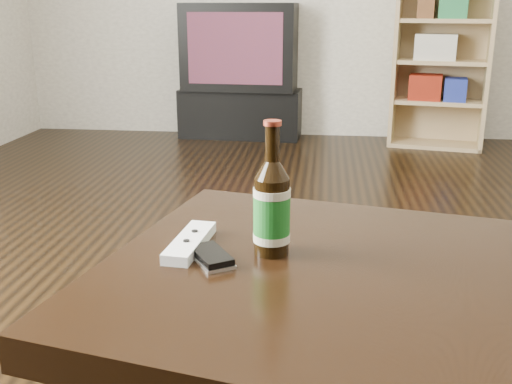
# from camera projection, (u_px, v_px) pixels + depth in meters

# --- Properties ---
(floor) EXTENTS (5.00, 6.00, 0.01)m
(floor) POSITION_uv_depth(u_px,v_px,m) (402.00, 357.00, 1.69)
(floor) COLOR black
(floor) RESTS_ON ground
(tv_stand) EXTENTS (0.91, 0.49, 0.35)m
(tv_stand) POSITION_uv_depth(u_px,v_px,m) (242.00, 112.00, 4.51)
(tv_stand) COLOR black
(tv_stand) RESTS_ON floor
(tv) EXTENTS (0.83, 0.55, 0.61)m
(tv) POSITION_uv_depth(u_px,v_px,m) (242.00, 46.00, 4.36)
(tv) COLOR black
(tv) RESTS_ON tv_stand
(bookshelf) EXTENTS (0.67, 0.40, 1.16)m
(bookshelf) POSITION_uv_depth(u_px,v_px,m) (440.00, 58.00, 4.04)
(bookshelf) COLOR tan
(bookshelf) RESTS_ON floor
(coffee_table) EXTENTS (1.43, 1.01, 0.49)m
(coffee_table) POSITION_uv_depth(u_px,v_px,m) (466.00, 322.00, 1.03)
(coffee_table) COLOR black
(coffee_table) RESTS_ON floor
(beer_bottle) EXTENTS (0.09, 0.09, 0.26)m
(beer_bottle) POSITION_uv_depth(u_px,v_px,m) (272.00, 208.00, 1.12)
(beer_bottle) COLOR black
(beer_bottle) RESTS_ON coffee_table
(phone) EXTENTS (0.10, 0.12, 0.02)m
(phone) POSITION_uv_depth(u_px,v_px,m) (211.00, 257.00, 1.11)
(phone) COLOR silver
(phone) RESTS_ON coffee_table
(remote) EXTENTS (0.07, 0.19, 0.02)m
(remote) POSITION_uv_depth(u_px,v_px,m) (190.00, 242.00, 1.17)
(remote) COLOR white
(remote) RESTS_ON coffee_table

